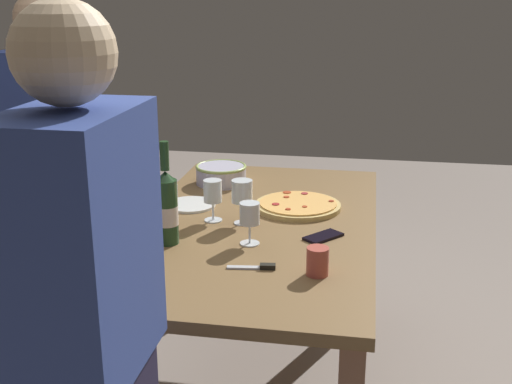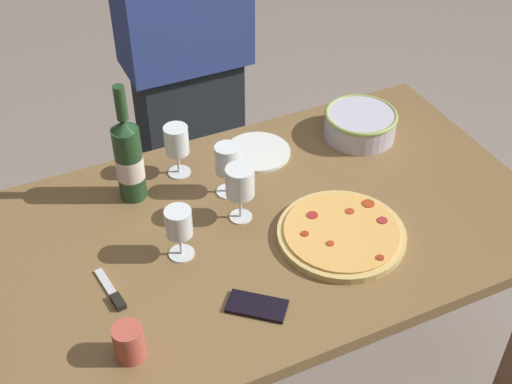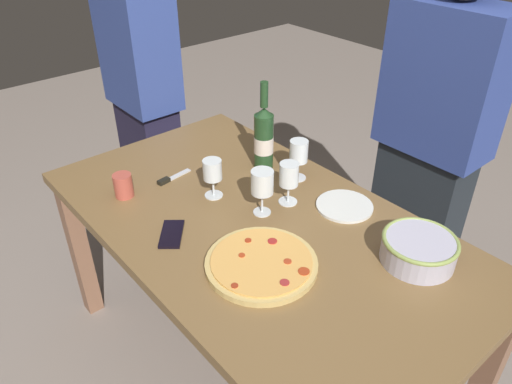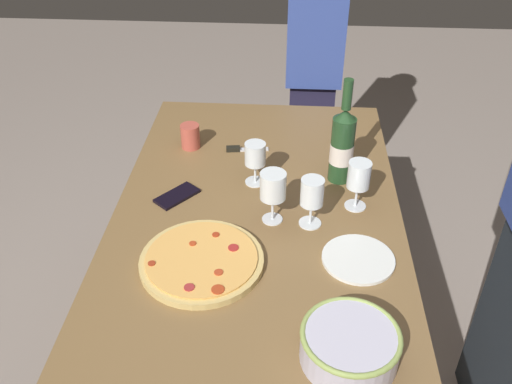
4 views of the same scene
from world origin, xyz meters
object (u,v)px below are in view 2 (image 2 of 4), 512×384
Objects in this scene: serving_bowl at (360,123)px; cell_phone at (257,306)px; pizza_knife at (113,294)px; side_plate at (257,152)px; person_host at (186,58)px; dining_table at (256,250)px; wine_glass_near_pizza at (179,224)px; wine_glass_far_left at (227,162)px; cup_amber at (129,342)px; wine_glass_by_bottle at (240,184)px; wine_glass_far_right at (177,143)px; pizza at (341,234)px; wine_bottle at (129,158)px.

serving_bowl is 1.61× the size of cell_phone.
cell_phone is 0.92× the size of pizza_knife.
person_host reaches higher than side_plate.
dining_table is 0.30m from wine_glass_near_pizza.
pizza_knife is at bearing -149.14° from wine_glass_far_left.
wine_glass_near_pizza is 0.93× the size of wine_glass_far_left.
serving_bowl is 0.79m from cell_phone.
cup_amber is at bearing -130.33° from wine_glass_near_pizza.
wine_glass_by_bottle reaches higher than side_plate.
wine_glass_far_right is 1.14× the size of cell_phone.
wine_glass_far_left is at bearing 94.43° from dining_table.
dining_table is 10.65× the size of wine_glass_near_pizza.
cup_amber is at bearing -18.23° from person_host.
wine_glass_by_bottle is at bearing -2.13° from person_host.
wine_glass_far_left is at bearing 30.86° from pizza_knife.
wine_glass_far_left is 1.12× the size of cell_phone.
person_host is (0.23, 0.56, -0.06)m from wine_glass_far_right.
wine_bottle is (-0.45, 0.40, 0.12)m from pizza.
serving_bowl is 0.96m from pizza_knife.
wine_glass_far_left is 0.49m from pizza_knife.
side_plate is at bearing 40.67° from wine_glass_near_pizza.
pizza reaches higher than cell_phone.
wine_bottle is at bearing 138.24° from pizza.
pizza_knife is (-0.41, -0.25, -0.10)m from wine_glass_far_left.
cell_phone is (-0.01, -0.57, -0.11)m from wine_glass_far_right.
person_host is at bearing 63.77° from cup_amber.
wine_glass_far_right is at bearing -14.58° from person_host.
wine_glass_far_right reaches higher than pizza_knife.
wine_glass_near_pizza is 0.21m from wine_glass_by_bottle.
wine_glass_far_right is at bearing 60.47° from cup_amber.
wine_glass_by_bottle is 0.83m from person_host.
wine_glass_far_right is at bearing 70.86° from wine_glass_near_pizza.
wine_glass_by_bottle is at bearing 37.66° from cup_amber.
pizza_knife is (-0.20, -0.06, -0.10)m from wine_glass_near_pizza.
wine_bottle is at bearing 98.28° from wine_glass_near_pizza.
wine_glass_by_bottle reaches higher than wine_glass_near_pizza.
cup_amber is (-0.43, -0.43, -0.06)m from wine_glass_far_left.
wine_glass_far_left is at bearing -139.54° from side_plate.
wine_bottle is 0.40m from pizza_knife.
wine_bottle reaches higher than wine_glass_far_right.
person_host is (0.15, 0.82, -0.07)m from wine_glass_by_bottle.
serving_bowl is at bearing 52.83° from pizza.
pizza is at bearing -56.43° from wine_glass_far_left.
serving_bowl is 0.75m from wine_bottle.
pizza is at bearing -56.30° from wine_glass_far_right.
wine_bottle is 0.72m from person_host.
pizza is 0.44m from wine_glass_near_pizza.
pizza_knife is at bearing 86.10° from cup_amber.
wine_glass_by_bottle is 0.53m from cup_amber.
serving_bowl is 0.64× the size of wine_bottle.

